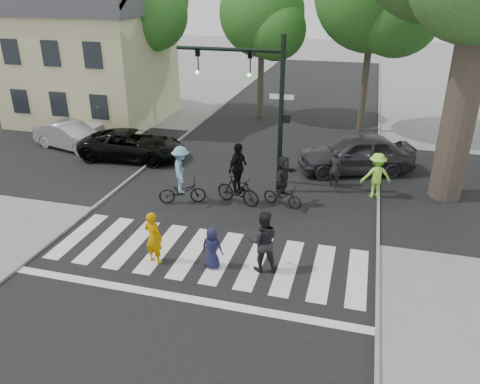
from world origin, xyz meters
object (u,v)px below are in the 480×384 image
object	(u,v)px
pedestrian_woman	(153,238)
car_silver	(71,136)
car_grey	(356,154)
car_suv	(132,145)
cyclist_right	(283,184)
cyclist_left	(182,179)
pedestrian_adult	(263,241)
pedestrian_child	(212,248)
traffic_signal	(259,93)
cyclist_mid	(238,180)

from	to	relation	value
pedestrian_woman	car_silver	size ratio (longest dim) A/B	0.41
pedestrian_woman	car_grey	xyz separation A→B (m)	(5.36, 8.96, 0.02)
car_suv	car_grey	xyz separation A→B (m)	(10.11, 1.05, 0.17)
car_silver	car_grey	bearing A→B (deg)	-73.45
cyclist_right	car_suv	size ratio (longest dim) A/B	0.40
cyclist_left	pedestrian_woman	bearing A→B (deg)	-79.84
cyclist_left	car_suv	distance (m)	5.61
car_grey	car_suv	bearing A→B (deg)	-103.35
pedestrian_adult	car_grey	size ratio (longest dim) A/B	0.38
pedestrian_child	car_silver	bearing A→B (deg)	-37.14
car_suv	car_silver	xyz separation A→B (m)	(-3.61, 0.52, -0.01)
traffic_signal	cyclist_mid	bearing A→B (deg)	-105.80
pedestrian_woman	cyclist_mid	xyz separation A→B (m)	(1.30, 4.51, 0.15)
car_silver	car_grey	size ratio (longest dim) A/B	0.81
pedestrian_child	cyclist_left	world-z (taller)	cyclist_left
car_suv	car_grey	bearing A→B (deg)	-87.93
traffic_signal	car_grey	xyz separation A→B (m)	(3.64, 2.99, -3.06)
pedestrian_woman	car_silver	xyz separation A→B (m)	(-8.36, 8.42, -0.16)
cyclist_right	car_grey	bearing A→B (deg)	60.17
cyclist_left	car_suv	size ratio (longest dim) A/B	0.46
traffic_signal	pedestrian_child	world-z (taller)	traffic_signal
pedestrian_child	cyclist_mid	distance (m)	4.36
pedestrian_woman	cyclist_mid	size ratio (longest dim) A/B	0.69
pedestrian_woman	pedestrian_adult	size ratio (longest dim) A/B	0.88
pedestrian_woman	pedestrian_child	world-z (taller)	pedestrian_woman
cyclist_mid	cyclist_right	world-z (taller)	cyclist_mid
car_grey	pedestrian_child	bearing A→B (deg)	-41.73
cyclist_mid	traffic_signal	bearing A→B (deg)	74.20
traffic_signal	cyclist_mid	distance (m)	3.29
pedestrian_adult	cyclist_right	bearing A→B (deg)	-103.05
cyclist_left	pedestrian_child	bearing A→B (deg)	-57.36
traffic_signal	pedestrian_woman	size ratio (longest dim) A/B	3.64
pedestrian_adult	cyclist_right	xyz separation A→B (m)	(-0.21, 4.29, -0.06)
traffic_signal	cyclist_left	bearing A→B (deg)	-141.39
cyclist_mid	cyclist_left	bearing A→B (deg)	-166.40
cyclist_right	car_suv	world-z (taller)	cyclist_right
car_silver	car_suv	bearing A→B (deg)	-83.83
pedestrian_woman	car_grey	bearing A→B (deg)	-105.35
cyclist_mid	car_silver	size ratio (longest dim) A/B	0.59
car_suv	cyclist_right	bearing A→B (deg)	-116.08
car_silver	car_grey	distance (m)	13.73
pedestrian_woman	car_silver	bearing A→B (deg)	-29.65
car_suv	car_silver	distance (m)	3.65
pedestrian_adult	car_suv	world-z (taller)	pedestrian_adult
pedestrian_adult	car_grey	xyz separation A→B (m)	(2.19, 8.49, -0.09)
cyclist_left	cyclist_mid	bearing A→B (deg)	13.60
traffic_signal	pedestrian_child	xyz separation A→B (m)	(0.02, -5.78, -3.25)
pedestrian_child	car_silver	xyz separation A→B (m)	(-10.10, 8.24, 0.01)
car_grey	pedestrian_woman	bearing A→B (deg)	-50.19
traffic_signal	pedestrian_woman	bearing A→B (deg)	-106.04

